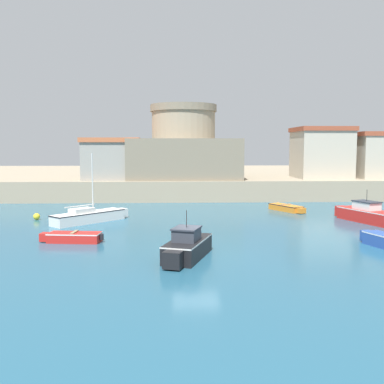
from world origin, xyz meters
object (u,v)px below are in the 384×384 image
motorboat_black_2 (187,247)px  fortress (184,151)px  mooring_buoy (37,216)px  harbor_shed_far_end (321,152)px  motorboat_red_6 (367,214)px  harbor_shed_mid_row (113,158)px  sailboat_white_3 (89,216)px  dinghy_red_4 (73,237)px  dinghy_orange_0 (287,208)px

motorboat_black_2 → fortress: (0.52, 30.26, 4.67)m
motorboat_black_2 → mooring_buoy: 17.50m
harbor_shed_far_end → motorboat_red_6: bearing=-96.9°
motorboat_red_6 → mooring_buoy: bearing=175.3°
mooring_buoy → harbor_shed_mid_row: (4.21, 14.68, 4.28)m
mooring_buoy → fortress: fortress is taller
motorboat_red_6 → harbor_shed_far_end: size_ratio=0.94×
fortress → sailboat_white_3: bearing=-112.5°
motorboat_red_6 → mooring_buoy: motorboat_red_6 is taller
sailboat_white_3 → harbor_shed_mid_row: 16.58m
dinghy_red_4 → mooring_buoy: (-4.80, 8.67, -0.05)m
mooring_buoy → harbor_shed_far_end: bearing=29.1°
harbor_shed_mid_row → harbor_shed_far_end: bearing=2.4°
motorboat_red_6 → fortress: 24.28m
motorboat_red_6 → harbor_shed_mid_row: size_ratio=0.88×
dinghy_red_4 → fortress: bearing=74.0°
motorboat_black_2 → dinghy_red_4: size_ratio=1.28×
motorboat_black_2 → sailboat_white_3: 13.69m
motorboat_black_2 → motorboat_red_6: bearing=37.1°
dinghy_orange_0 → fortress: bearing=124.8°
motorboat_red_6 → fortress: fortress is taller
dinghy_orange_0 → mooring_buoy: size_ratio=7.61×
harbor_shed_mid_row → harbor_shed_far_end: 24.03m
harbor_shed_far_end → fortress: bearing=174.4°
sailboat_white_3 → dinghy_red_4: bearing=-87.5°
motorboat_black_2 → harbor_shed_far_end: (16.52, 28.70, 4.56)m
dinghy_orange_0 → harbor_shed_far_end: (6.88, 11.58, 4.88)m
mooring_buoy → harbor_shed_mid_row: bearing=74.0°
motorboat_black_2 → motorboat_red_6: 18.01m
dinghy_orange_0 → motorboat_black_2: bearing=-119.4°
dinghy_orange_0 → harbor_shed_mid_row: harbor_shed_mid_row is taller
dinghy_red_4 → mooring_buoy: size_ratio=7.44×
fortress → motorboat_black_2: bearing=-91.0°
dinghy_orange_0 → harbor_shed_far_end: bearing=59.3°
mooring_buoy → dinghy_red_4: bearing=-61.0°
motorboat_black_2 → mooring_buoy: (-11.70, 13.02, -0.36)m
harbor_shed_far_end → mooring_buoy: bearing=-150.9°
motorboat_black_2 → fortress: fortress is taller
dinghy_orange_0 → mooring_buoy: 21.73m
sailboat_white_3 → dinghy_red_4: sailboat_white_3 is taller
fortress → harbor_shed_mid_row: fortress is taller
sailboat_white_3 → harbor_shed_far_end: size_ratio=0.86×
motorboat_black_2 → sailboat_white_3: bearing=121.8°
sailboat_white_3 → dinghy_red_4: 7.29m
motorboat_black_2 → dinghy_red_4: (-6.90, 4.35, -0.30)m
harbor_shed_mid_row → motorboat_red_6: bearing=-37.6°
harbor_shed_far_end → motorboat_black_2: bearing=-119.9°
motorboat_red_6 → harbor_shed_mid_row: 27.86m
dinghy_red_4 → harbor_shed_mid_row: (-0.59, 23.35, 4.22)m
fortress → motorboat_red_6: bearing=-54.5°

